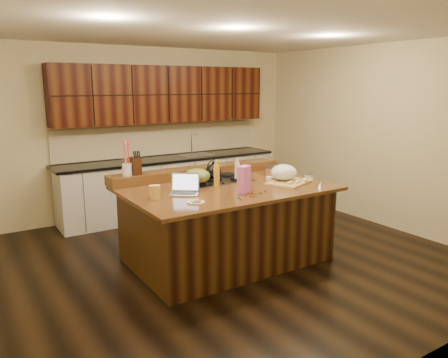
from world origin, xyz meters
TOP-DOWN VIEW (x-y plane):
  - room at (0.00, 0.00)m, footprint 5.52×5.02m
  - island at (0.00, 0.00)m, footprint 2.40×1.60m
  - back_ledge at (0.00, 0.70)m, footprint 2.40×0.30m
  - cooktop at (0.00, 0.30)m, footprint 0.92×0.52m
  - back_counter at (0.30, 2.23)m, footprint 3.70×0.66m
  - kettle at (0.00, 0.30)m, footprint 0.24×0.24m
  - green_bowl at (-0.30, 0.17)m, footprint 0.34×0.34m
  - laptop at (-0.58, -0.05)m, footprint 0.40×0.39m
  - oil_bottle at (-0.11, 0.03)m, footprint 0.08×0.08m
  - vinegar_bottle at (0.25, 0.13)m, footprint 0.08×0.08m
  - wooden_tray at (0.73, -0.21)m, footprint 0.66×0.58m
  - ramekin_a at (1.15, -0.18)m, footprint 0.12×0.12m
  - ramekin_b at (1.15, -0.19)m, footprint 0.11×0.11m
  - ramekin_c at (0.65, -0.01)m, footprint 0.13×0.13m
  - strainer_bowl at (0.91, 0.23)m, footprint 0.27×0.27m
  - kitchen_timer at (0.90, -0.65)m, footprint 0.09×0.09m
  - pink_bag at (-0.02, -0.39)m, footprint 0.19×0.16m
  - candy_plate at (-0.66, -0.46)m, footprint 0.20×0.20m
  - package_box at (-0.96, -0.10)m, footprint 0.12×0.10m
  - utensil_crock at (-0.96, 0.70)m, footprint 0.14×0.14m
  - knife_block at (-0.85, 0.70)m, footprint 0.12×0.18m
  - gumdrop_0 at (0.04, -0.38)m, footprint 0.02×0.02m
  - gumdrop_1 at (-0.21, -0.61)m, footprint 0.02×0.02m
  - gumdrop_2 at (0.21, -0.48)m, footprint 0.02×0.02m
  - gumdrop_3 at (-0.19, -0.54)m, footprint 0.02×0.02m
  - gumdrop_4 at (-0.05, -0.56)m, footprint 0.02×0.02m
  - gumdrop_5 at (0.12, -0.51)m, footprint 0.02×0.02m
  - gumdrop_6 at (-0.10, -0.54)m, footprint 0.02×0.02m
  - gumdrop_7 at (-0.02, -0.57)m, footprint 0.02×0.02m
  - gumdrop_8 at (0.04, -0.46)m, footprint 0.02×0.02m
  - gumdrop_9 at (-0.06, -0.46)m, footprint 0.02×0.02m
  - gumdrop_10 at (-0.08, -0.44)m, footprint 0.02×0.02m

SIDE VIEW (x-z plane):
  - island at x=0.00m, z-range 0.00..0.92m
  - candy_plate at x=-0.66m, z-range 0.92..0.93m
  - gumdrop_0 at x=0.04m, z-range 0.92..0.94m
  - gumdrop_1 at x=-0.21m, z-range 0.92..0.94m
  - gumdrop_2 at x=0.21m, z-range 0.92..0.94m
  - gumdrop_3 at x=-0.19m, z-range 0.92..0.94m
  - gumdrop_4 at x=-0.05m, z-range 0.92..0.94m
  - gumdrop_5 at x=0.12m, z-range 0.92..0.94m
  - gumdrop_6 at x=-0.10m, z-range 0.92..0.94m
  - gumdrop_7 at x=-0.02m, z-range 0.92..0.94m
  - gumdrop_8 at x=0.04m, z-range 0.92..0.94m
  - gumdrop_9 at x=-0.06m, z-range 0.92..0.94m
  - gumdrop_10 at x=-0.08m, z-range 0.92..0.94m
  - cooktop at x=0.00m, z-range 0.91..0.96m
  - ramekin_a at x=1.15m, z-range 0.92..0.96m
  - ramekin_b at x=1.15m, z-range 0.92..0.96m
  - ramekin_c at x=0.65m, z-range 0.92..0.96m
  - kitchen_timer at x=0.90m, z-range 0.92..0.99m
  - strainer_bowl at x=0.91m, z-range 0.92..1.01m
  - laptop at x=-0.58m, z-range 0.87..1.09m
  - back_ledge at x=0.00m, z-range 0.92..1.04m
  - back_counter at x=0.30m, z-range -0.22..2.18m
  - package_box at x=-0.96m, z-range 0.92..1.07m
  - wooden_tray at x=0.73m, z-range 0.91..1.13m
  - vinegar_bottle at x=0.25m, z-range 0.92..1.17m
  - green_bowl at x=-0.30m, z-range 0.97..1.14m
  - kettle at x=0.00m, z-range 0.97..1.14m
  - oil_bottle at x=-0.11m, z-range 0.92..1.19m
  - pink_bag at x=-0.02m, z-range 0.92..1.23m
  - utensil_crock at x=-0.96m, z-range 1.04..1.18m
  - knife_block at x=-0.85m, z-range 1.04..1.25m
  - room at x=0.00m, z-range -0.01..2.71m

